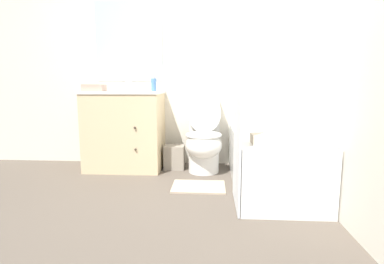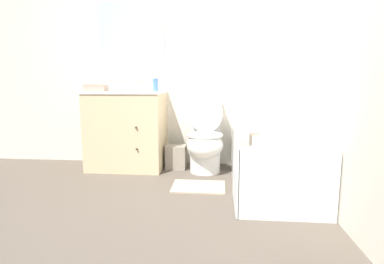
% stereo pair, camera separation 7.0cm
% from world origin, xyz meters
% --- Properties ---
extents(ground_plane, '(14.00, 14.00, 0.00)m').
position_xyz_m(ground_plane, '(0.00, 0.00, 0.00)').
color(ground_plane, brown).
extents(wall_back, '(8.00, 0.06, 2.50)m').
position_xyz_m(wall_back, '(-0.01, 1.75, 1.25)').
color(wall_back, silver).
rests_on(wall_back, ground_plane).
extents(wall_right, '(0.05, 2.72, 2.50)m').
position_xyz_m(wall_right, '(1.20, 0.86, 1.25)').
color(wall_right, silver).
rests_on(wall_right, ground_plane).
extents(vanity_cabinet, '(0.87, 0.60, 0.90)m').
position_xyz_m(vanity_cabinet, '(-0.74, 1.44, 0.46)').
color(vanity_cabinet, beige).
rests_on(vanity_cabinet, ground_plane).
extents(sink_faucet, '(0.14, 0.12, 0.12)m').
position_xyz_m(sink_faucet, '(-0.74, 1.64, 0.93)').
color(sink_faucet, silver).
rests_on(sink_faucet, vanity_cabinet).
extents(toilet, '(0.40, 0.65, 0.86)m').
position_xyz_m(toilet, '(0.17, 1.38, 0.35)').
color(toilet, white).
rests_on(toilet, ground_plane).
extents(bathtub, '(0.69, 1.57, 0.51)m').
position_xyz_m(bathtub, '(0.82, 0.93, 0.26)').
color(bathtub, white).
rests_on(bathtub, ground_plane).
extents(shower_curtain, '(0.02, 0.55, 2.03)m').
position_xyz_m(shower_curtain, '(0.46, 0.42, 1.02)').
color(shower_curtain, white).
rests_on(shower_curtain, ground_plane).
extents(wastebasket, '(0.23, 0.20, 0.27)m').
position_xyz_m(wastebasket, '(-0.17, 1.46, 0.14)').
color(wastebasket, gray).
rests_on(wastebasket, ground_plane).
extents(tissue_box, '(0.13, 0.11, 0.12)m').
position_xyz_m(tissue_box, '(-0.69, 1.47, 0.95)').
color(tissue_box, white).
rests_on(tissue_box, vanity_cabinet).
extents(soap_dispenser, '(0.06, 0.06, 0.17)m').
position_xyz_m(soap_dispenser, '(-0.39, 1.41, 0.97)').
color(soap_dispenser, '#4C7AB2').
rests_on(soap_dispenser, vanity_cabinet).
extents(hand_towel_folded, '(0.23, 0.15, 0.08)m').
position_xyz_m(hand_towel_folded, '(-1.02, 1.28, 0.94)').
color(hand_towel_folded, tan).
rests_on(hand_towel_folded, vanity_cabinet).
extents(bath_towel_folded, '(0.29, 0.22, 0.07)m').
position_xyz_m(bath_towel_folded, '(0.72, 0.40, 0.55)').
color(bath_towel_folded, beige).
rests_on(bath_towel_folded, bathtub).
extents(bath_mat, '(0.50, 0.36, 0.02)m').
position_xyz_m(bath_mat, '(0.14, 0.81, 0.01)').
color(bath_mat, tan).
rests_on(bath_mat, ground_plane).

